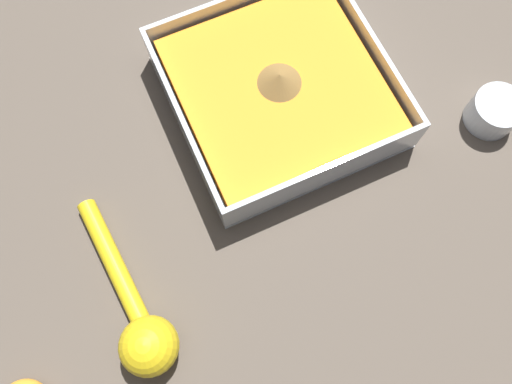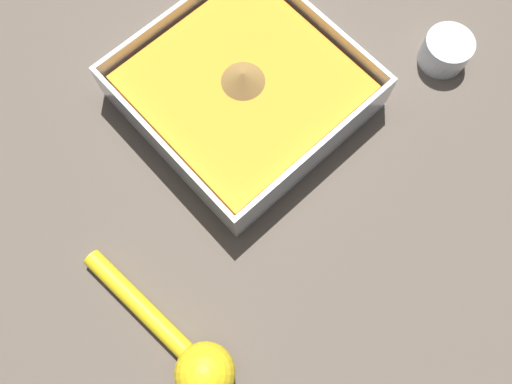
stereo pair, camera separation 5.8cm
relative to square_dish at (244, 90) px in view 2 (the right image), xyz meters
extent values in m
plane|color=brown|center=(0.01, 0.01, -0.03)|extent=(4.00, 4.00, 0.00)
cube|color=silver|center=(0.00, 0.00, -0.02)|extent=(0.26, 0.26, 0.01)
cube|color=silver|center=(0.00, 0.13, 0.01)|extent=(0.26, 0.01, 0.06)
cube|color=silver|center=(0.00, -0.13, 0.01)|extent=(0.26, 0.01, 0.06)
cube|color=silver|center=(0.13, 0.00, 0.01)|extent=(0.01, 0.25, 0.06)
cube|color=silver|center=(-0.13, 0.00, 0.01)|extent=(0.01, 0.25, 0.06)
cube|color=orange|center=(0.00, 0.00, 0.00)|extent=(0.24, 0.24, 0.04)
cone|color=brown|center=(0.00, 0.00, 0.03)|extent=(0.05, 0.05, 0.02)
cylinder|color=silver|center=(0.24, -0.13, -0.01)|extent=(0.06, 0.06, 0.04)
cylinder|color=brown|center=(0.24, -0.13, -0.01)|extent=(0.06, 0.06, 0.02)
sphere|color=yellow|center=(-0.26, -0.22, 0.01)|extent=(0.06, 0.06, 0.06)
cylinder|color=yellow|center=(-0.27, -0.11, -0.01)|extent=(0.04, 0.16, 0.02)
camera|label=1|loc=(-0.16, -0.28, 0.56)|focal=35.00mm
camera|label=2|loc=(-0.21, -0.25, 0.56)|focal=35.00mm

